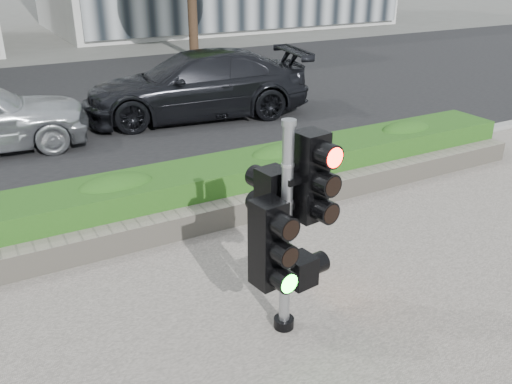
# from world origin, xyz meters

# --- Properties ---
(ground) EXTENTS (120.00, 120.00, 0.00)m
(ground) POSITION_xyz_m (0.00, 0.00, 0.00)
(ground) COLOR #51514C
(ground) RESTS_ON ground
(road) EXTENTS (60.00, 13.00, 0.02)m
(road) POSITION_xyz_m (0.00, 10.00, 0.01)
(road) COLOR black
(road) RESTS_ON ground
(curb) EXTENTS (60.00, 0.25, 0.12)m
(curb) POSITION_xyz_m (0.00, 3.15, 0.06)
(curb) COLOR gray
(curb) RESTS_ON ground
(stone_wall) EXTENTS (12.00, 0.32, 0.34)m
(stone_wall) POSITION_xyz_m (0.00, 1.90, 0.20)
(stone_wall) COLOR gray
(stone_wall) RESTS_ON sidewalk
(hedge) EXTENTS (12.00, 1.00, 0.68)m
(hedge) POSITION_xyz_m (0.00, 2.55, 0.37)
(hedge) COLOR #458529
(hedge) RESTS_ON sidewalk
(traffic_signal) EXTENTS (0.80, 0.63, 2.25)m
(traffic_signal) POSITION_xyz_m (-0.33, -0.51, 1.28)
(traffic_signal) COLOR black
(traffic_signal) RESTS_ON sidewalk
(car_dark) EXTENTS (5.64, 3.06, 1.55)m
(car_dark) POSITION_xyz_m (2.15, 7.46, 0.80)
(car_dark) COLOR black
(car_dark) RESTS_ON road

